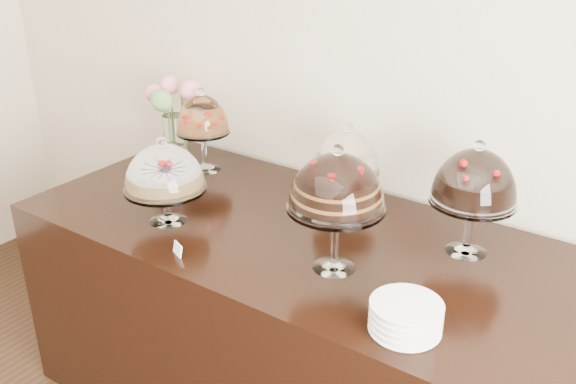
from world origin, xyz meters
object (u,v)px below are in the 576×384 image
Objects in this scene: cake_stand_sugar_sponge at (164,171)px; cake_stand_cheesecake at (347,155)px; display_counter at (295,326)px; cake_stand_dark_choco at (475,181)px; flower_vase at (175,109)px; cake_stand_choco_layer at (337,187)px; plate_stack at (406,317)px; cake_stand_fruit_tart at (202,119)px.

cake_stand_cheesecake is (0.51, 0.52, 0.01)m from cake_stand_sugar_sponge.
cake_stand_dark_choco is at bearing 20.41° from display_counter.
cake_stand_sugar_sponge is (-0.46, -0.22, 0.66)m from display_counter.
display_counter is 6.07× the size of cake_stand_cheesecake.
flower_vase is (-0.96, 0.01, 0.02)m from cake_stand_cheesecake.
display_counter is 4.86× the size of cake_stand_choco_layer.
cake_stand_dark_choco reaches higher than cake_stand_cheesecake.
cake_stand_dark_choco is (0.33, 0.37, -0.03)m from cake_stand_choco_layer.
flower_vase reaches higher than cake_stand_cheesecake.
cake_stand_sugar_sponge is 0.77× the size of cake_stand_choco_layer.
flower_vase is at bearing 130.48° from cake_stand_sugar_sponge.
display_counter is 0.74m from cake_stand_cheesecake.
cake_stand_dark_choco is at bearing 48.03° from cake_stand_choco_layer.
cake_stand_choco_layer is at bearing 152.40° from plate_stack.
cake_stand_dark_choco is (0.60, 0.22, 0.73)m from display_counter.
flower_vase reaches higher than cake_stand_fruit_tart.
cake_stand_choco_layer is 1.06× the size of cake_stand_dark_choco.
cake_stand_sugar_sponge reaches higher than plate_stack.
plate_stack is at bearing -27.60° from cake_stand_choco_layer.
cake_stand_choco_layer reaches higher than cake_stand_cheesecake.
cake_stand_fruit_tart is at bearing 178.34° from cake_stand_dark_choco.
cake_stand_dark_choco is at bearing 22.78° from cake_stand_sugar_sponge.
display_counter is at bearing -159.59° from cake_stand_dark_choco.
cake_stand_sugar_sponge is at bearing -154.27° from display_counter.
display_counter is 0.81m from cake_stand_choco_layer.
plate_stack is at bearing -24.35° from cake_stand_fruit_tart.
cake_stand_cheesecake is at bearing 116.06° from cake_stand_choco_layer.
cake_stand_dark_choco is 1.29m from cake_stand_fruit_tart.
cake_stand_fruit_tart is at bearing 155.65° from plate_stack.
plate_stack is (0.57, -0.63, -0.18)m from cake_stand_cheesecake.
cake_stand_cheesecake is 0.85× the size of cake_stand_dark_choco.
cake_stand_dark_choco is (0.55, -0.07, 0.05)m from cake_stand_cheesecake.
cake_stand_choco_layer reaches higher than cake_stand_sugar_sponge.
display_counter is 10.54× the size of plate_stack.
cake_stand_fruit_tart is 1.45m from plate_stack.
cake_stand_fruit_tart is (-1.29, 0.04, -0.03)m from cake_stand_dark_choco.
cake_stand_fruit_tart is (-0.23, 0.48, 0.04)m from cake_stand_sugar_sponge.
plate_stack is (1.53, -0.64, -0.20)m from flower_vase.
flower_vase reaches higher than plate_stack.
cake_stand_sugar_sponge is at bearing -49.52° from flower_vase.
plate_stack is at bearing -47.66° from cake_stand_cheesecake.
cake_stand_cheesecake is 0.96m from flower_vase.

